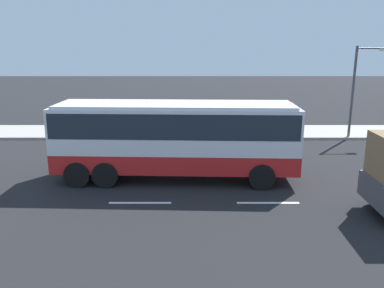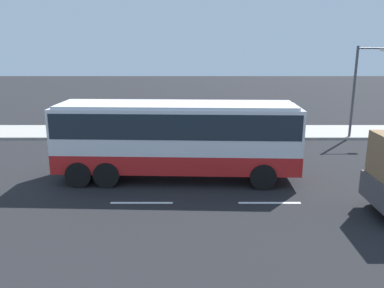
% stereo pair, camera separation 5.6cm
% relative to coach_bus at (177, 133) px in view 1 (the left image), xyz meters
% --- Properties ---
extents(ground_plane, '(120.00, 120.00, 0.00)m').
position_rel_coach_bus_xyz_m(ground_plane, '(1.43, 0.03, -2.13)').
color(ground_plane, black).
extents(sidewalk_curb, '(80.00, 4.00, 0.15)m').
position_rel_coach_bus_xyz_m(sidewalk_curb, '(1.43, 9.49, -2.06)').
color(sidewalk_curb, '#A8A399').
rests_on(sidewalk_curb, ground_plane).
extents(coach_bus, '(10.70, 3.10, 3.44)m').
position_rel_coach_bus_xyz_m(coach_bus, '(0.00, 0.00, 0.00)').
color(coach_bus, red).
rests_on(coach_bus, ground_plane).
extents(pedestrian_near_curb, '(0.32, 0.32, 1.65)m').
position_rel_coach_bus_xyz_m(pedestrian_near_curb, '(5.42, 8.89, -1.04)').
color(pedestrian_near_curb, black).
rests_on(pedestrian_near_curb, sidewalk_curb).
extents(pedestrian_at_crossing, '(0.32, 0.32, 1.51)m').
position_rel_coach_bus_xyz_m(pedestrian_at_crossing, '(-1.50, 9.04, -1.13)').
color(pedestrian_at_crossing, black).
rests_on(pedestrian_at_crossing, sidewalk_curb).
extents(street_lamp, '(1.99, 0.24, 5.69)m').
position_rel_coach_bus_xyz_m(street_lamp, '(11.12, 7.86, 1.38)').
color(street_lamp, '#47474C').
rests_on(street_lamp, sidewalk_curb).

